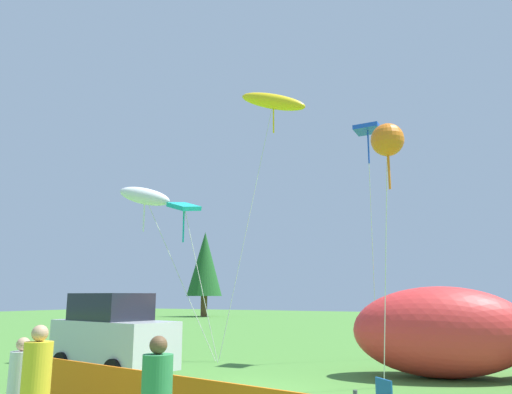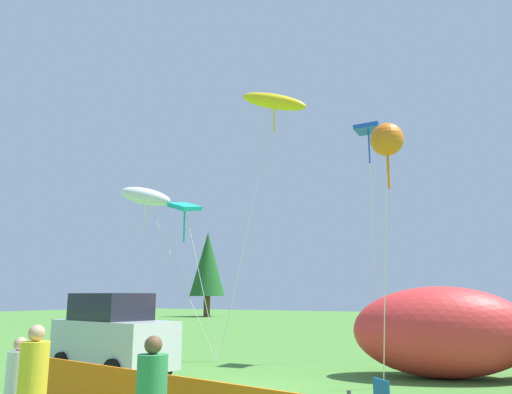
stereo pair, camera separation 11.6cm
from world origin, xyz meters
TOP-DOWN VIEW (x-y plane):
  - parked_car at (-4.16, 0.67)m, footprint 4.11×2.35m
  - inflatable_cat at (4.84, 5.19)m, footprint 6.91×3.95m
  - spectator_in_yellow_shirt at (-0.67, -4.92)m, footprint 0.35×0.35m
  - spectator_in_blue_shirt at (0.02, -5.19)m, footprint 0.40×0.40m
  - kite_white_ghost at (-5.77, 3.66)m, footprint 3.33×2.12m
  - kite_blue_box at (1.70, 7.08)m, footprint 0.94×1.75m
  - kite_orange_flower at (3.50, 2.17)m, footprint 0.98×1.02m
  - kite_teal_diamond at (-4.36, 4.18)m, footprint 1.70×1.15m
  - kite_yellow_hero at (-1.87, 6.49)m, footprint 2.92×2.08m
  - horizon_tree_mid at (-24.65, 35.80)m, footprint 3.85×3.85m

SIDE VIEW (x-z plane):
  - spectator_in_yellow_shirt at x=-0.67m, z-range 0.07..1.69m
  - spectator_in_blue_shirt at x=0.02m, z-range 0.08..1.92m
  - parked_car at x=-4.16m, z-range -0.03..2.28m
  - inflatable_cat at x=4.84m, z-range -0.10..2.41m
  - kite_teal_diamond at x=-4.36m, z-range 2.49..8.18m
  - horizon_tree_mid at x=-24.65m, z-range 1.05..10.22m
  - kite_white_ghost at x=-5.77m, z-range 2.64..8.99m
  - kite_orange_flower at x=3.50m, z-range 2.86..9.48m
  - kite_blue_box at x=1.70m, z-range 3.92..12.27m
  - kite_yellow_hero at x=-1.87m, z-range 4.53..15.02m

